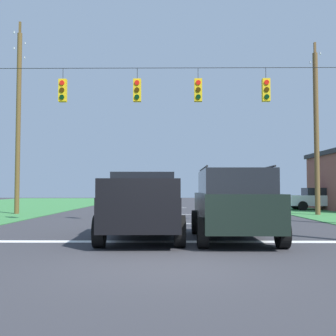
{
  "coord_description": "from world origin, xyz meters",
  "views": [
    {
      "loc": [
        0.14,
        -7.91,
        1.46
      ],
      "look_at": [
        -0.04,
        10.51,
        2.39
      ],
      "focal_mm": 44.24,
      "sensor_mm": 36.0,
      "label": 1
    }
  ],
  "objects": [
    {
      "name": "lane_dash_1",
      "position": [
        0.0,
        15.73,
        0.0
      ],
      "size": [
        2.5,
        0.15,
        0.01
      ],
      "primitive_type": "cube",
      "rotation": [
        0.0,
        0.0,
        1.57
      ],
      "color": "white",
      "rests_on": "ground"
    },
    {
      "name": "distant_car_crossing_white",
      "position": [
        10.27,
        20.56,
        0.79
      ],
      "size": [
        4.36,
        2.14,
        1.52
      ],
      "color": "silver",
      "rests_on": "ground"
    },
    {
      "name": "overhead_signal_span",
      "position": [
        -0.11,
        9.14,
        3.93
      ],
      "size": [
        15.47,
        0.31,
        7.0
      ],
      "color": "brown",
      "rests_on": "ground"
    },
    {
      "name": "lane_dash_0",
      "position": [
        0.0,
        9.56,
        0.0
      ],
      "size": [
        2.5,
        0.15,
        0.01
      ],
      "primitive_type": "cube",
      "rotation": [
        0.0,
        0.0,
        1.57
      ],
      "color": "white",
      "rests_on": "ground"
    },
    {
      "name": "utility_pole_near_left",
      "position": [
        -8.79,
        15.8,
        5.62
      ],
      "size": [
        0.27,
        1.82,
        11.26
      ],
      "color": "brown",
      "rests_on": "ground"
    },
    {
      "name": "pickup_truck",
      "position": [
        -0.73,
        4.36,
        0.97
      ],
      "size": [
        2.43,
        5.46,
        1.95
      ],
      "color": "black",
      "rests_on": "ground"
    },
    {
      "name": "ground_plane",
      "position": [
        0.0,
        0.0,
        0.0
      ],
      "size": [
        120.0,
        120.0,
        0.0
      ],
      "primitive_type": "plane",
      "color": "#333338"
    },
    {
      "name": "stop_bar_stripe",
      "position": [
        0.0,
        3.56,
        0.0
      ],
      "size": [
        12.72,
        0.45,
        0.01
      ],
      "primitive_type": "cube",
      "color": "white",
      "rests_on": "ground"
    },
    {
      "name": "lane_dash_2",
      "position": [
        0.0,
        24.31,
        0.0
      ],
      "size": [
        2.5,
        0.15,
        0.01
      ],
      "primitive_type": "cube",
      "rotation": [
        0.0,
        0.0,
        1.57
      ],
      "color": "white",
      "rests_on": "ground"
    },
    {
      "name": "suv_black",
      "position": [
        1.88,
        3.89,
        1.06
      ],
      "size": [
        2.23,
        4.81,
        2.05
      ],
      "color": "black",
      "rests_on": "ground"
    },
    {
      "name": "utility_pole_mid_right",
      "position": [
        8.2,
        15.12,
        4.73
      ],
      "size": [
        0.28,
        1.7,
        9.72
      ],
      "color": "brown",
      "rests_on": "ground"
    }
  ]
}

